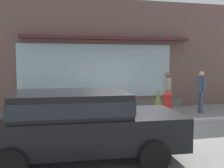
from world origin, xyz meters
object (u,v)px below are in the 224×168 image
object	(u,v)px
parked_car_black	(78,121)
potted_plant_trailing_edge	(78,103)
pedestrian_with_handbag	(168,90)
potted_plant_by_entrance	(129,103)
potted_plant_corner_tall	(39,106)
potted_plant_window_right	(158,100)
fire_hydrant	(167,105)
potted_plant_window_left	(100,102)
pedestrian_passerby	(201,89)

from	to	relation	value
parked_car_black	potted_plant_trailing_edge	size ratio (longest dim) A/B	5.65
pedestrian_with_handbag	potted_plant_by_entrance	xyz separation A→B (m)	(-1.23, 1.19, -0.67)
potted_plant_corner_tall	potted_plant_window_right	world-z (taller)	potted_plant_window_right
potted_plant_window_right	potted_plant_by_entrance	xyz separation A→B (m)	(-1.23, 0.29, -0.11)
fire_hydrant	potted_plant_corner_tall	size ratio (longest dim) A/B	1.12
fire_hydrant	potted_plant_corner_tall	xyz separation A→B (m)	(-4.67, 1.41, -0.07)
potted_plant_window_left	potted_plant_by_entrance	bearing A→B (deg)	18.61
pedestrian_passerby	potted_plant_corner_tall	distance (m)	6.49
pedestrian_with_handbag	parked_car_black	distance (m)	5.69
parked_car_black	potted_plant_window_right	distance (m)	6.37
fire_hydrant	pedestrian_with_handbag	distance (m)	0.85
potted_plant_corner_tall	potted_plant_window_left	world-z (taller)	potted_plant_window_left
potted_plant_window_right	potted_plant_window_left	world-z (taller)	potted_plant_window_right
fire_hydrant	potted_plant_by_entrance	xyz separation A→B (m)	(-0.93, 1.81, -0.17)
fire_hydrant	potted_plant_by_entrance	bearing A→B (deg)	117.17
parked_car_black	potted_plant_corner_tall	size ratio (longest dim) A/B	4.94
pedestrian_with_handbag	potted_plant_window_right	world-z (taller)	pedestrian_with_handbag
potted_plant_trailing_edge	parked_car_black	bearing A→B (deg)	-96.37
pedestrian_with_handbag	potted_plant_corner_tall	distance (m)	5.06
fire_hydrant	pedestrian_with_handbag	world-z (taller)	pedestrian_with_handbag
fire_hydrant	potted_plant_trailing_edge	xyz separation A→B (m)	(-3.14, 1.67, -0.08)
pedestrian_with_handbag	pedestrian_passerby	xyz separation A→B (m)	(1.43, -0.08, 0.01)
pedestrian_with_handbag	potted_plant_by_entrance	bearing A→B (deg)	-126.79
pedestrian_passerby	potted_plant_trailing_edge	bearing A→B (deg)	71.99
parked_car_black	potted_plant_window_left	world-z (taller)	parked_car_black
fire_hydrant	potted_plant_window_left	size ratio (longest dim) A/B	1.10
parked_car_black	potted_plant_corner_tall	distance (m)	4.93
parked_car_black	fire_hydrant	bearing A→B (deg)	46.20
fire_hydrant	potted_plant_window_right	size ratio (longest dim) A/B	1.09
parked_car_black	potted_plant_trailing_edge	world-z (taller)	parked_car_black
potted_plant_by_entrance	potted_plant_trailing_edge	bearing A→B (deg)	-176.51
pedestrian_passerby	parked_car_black	bearing A→B (deg)	121.00
pedestrian_passerby	potted_plant_window_left	xyz separation A→B (m)	(-4.01, 0.82, -0.52)
parked_car_black	potted_plant_window_left	distance (m)	4.99
potted_plant_window_left	potted_plant_trailing_edge	size ratio (longest dim) A/B	1.16
fire_hydrant	potted_plant_window_left	bearing A→B (deg)	149.27
fire_hydrant	pedestrian_with_handbag	xyz separation A→B (m)	(0.30, 0.62, 0.50)
fire_hydrant	potted_plant_corner_tall	world-z (taller)	fire_hydrant
pedestrian_with_handbag	potted_plant_window_left	world-z (taller)	pedestrian_with_handbag
pedestrian_passerby	parked_car_black	distance (m)	6.73
potted_plant_corner_tall	potted_plant_window_left	distance (m)	2.39
pedestrian_passerby	potted_plant_corner_tall	bearing A→B (deg)	77.34
pedestrian_passerby	parked_car_black	xyz separation A→B (m)	(-5.45, -3.94, -0.16)
potted_plant_window_left	potted_plant_trailing_edge	bearing A→B (deg)	159.81
fire_hydrant	pedestrian_passerby	world-z (taller)	pedestrian_passerby
parked_car_black	potted_plant_corner_tall	world-z (taller)	parked_car_black
pedestrian_passerby	potted_plant_by_entrance	distance (m)	3.03
fire_hydrant	potted_plant_window_left	world-z (taller)	fire_hydrant
pedestrian_with_handbag	potted_plant_window_right	xyz separation A→B (m)	(-0.01, 0.91, -0.56)
potted_plant_corner_tall	potted_plant_window_left	size ratio (longest dim) A/B	0.99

